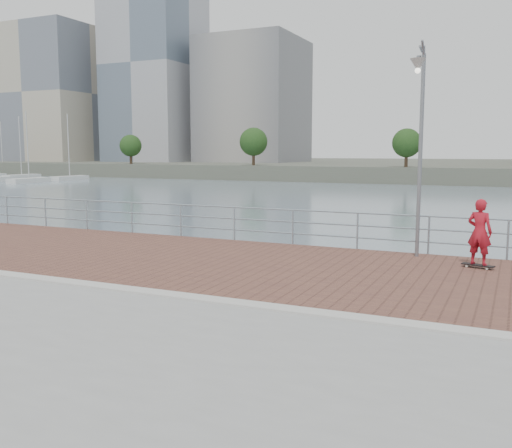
% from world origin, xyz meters
% --- Properties ---
extents(water, '(400.00, 400.00, 0.00)m').
position_xyz_m(water, '(0.00, 0.00, -2.00)').
color(water, slate).
rests_on(water, ground).
extents(brick_lane, '(40.00, 6.80, 0.02)m').
position_xyz_m(brick_lane, '(0.00, 3.60, 0.01)').
color(brick_lane, brown).
rests_on(brick_lane, seawall).
extents(curb, '(40.00, 0.40, 0.06)m').
position_xyz_m(curb, '(0.00, 0.00, 0.03)').
color(curb, '#B7B5AD').
rests_on(curb, seawall).
extents(far_shore, '(320.00, 95.00, 2.50)m').
position_xyz_m(far_shore, '(0.00, 122.50, -0.75)').
color(far_shore, '#4C5142').
rests_on(far_shore, ground).
extents(guardrail, '(39.06, 0.06, 1.13)m').
position_xyz_m(guardrail, '(0.00, 7.00, 0.69)').
color(guardrail, '#8C9EA8').
rests_on(guardrail, brick_lane).
extents(street_lamp, '(0.40, 1.17, 5.52)m').
position_xyz_m(street_lamp, '(2.84, 6.10, 3.92)').
color(street_lamp, slate).
rests_on(street_lamp, brick_lane).
extents(skateboard, '(0.81, 0.42, 0.09)m').
position_xyz_m(skateboard, '(4.50, 5.51, 0.09)').
color(skateboard, black).
rests_on(skateboard, brick_lane).
extents(skateboarder, '(0.69, 0.55, 1.66)m').
position_xyz_m(skateboarder, '(4.50, 5.51, 0.93)').
color(skateboarder, '#AC1625').
rests_on(skateboarder, skateboard).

